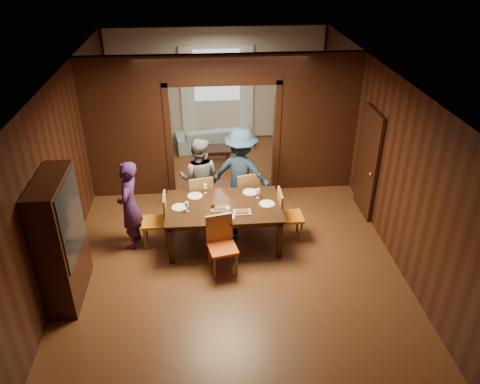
{
  "coord_description": "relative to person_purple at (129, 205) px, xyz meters",
  "views": [
    {
      "loc": [
        -0.41,
        -7.26,
        4.95
      ],
      "look_at": [
        0.17,
        -0.4,
        1.05
      ],
      "focal_mm": 35.0,
      "sensor_mm": 36.0,
      "label": 1
    }
  ],
  "objects": [
    {
      "name": "chair_right",
      "position": [
        2.8,
        -0.04,
        -0.32
      ],
      "size": [
        0.44,
        0.44,
        0.97
      ],
      "primitive_type": null,
      "rotation": [
        0.0,
        0.0,
        1.57
      ],
      "color": "orange",
      "rests_on": "floor"
    },
    {
      "name": "dining_table",
      "position": [
        1.61,
        -0.05,
        -0.43
      ],
      "size": [
        1.99,
        1.24,
        0.76
      ],
      "primitive_type": "cube",
      "color": "black",
      "rests_on": "floor"
    },
    {
      "name": "window_far",
      "position": [
        1.72,
        4.72,
        0.89
      ],
      "size": [
        1.2,
        0.03,
        1.3
      ],
      "primitive_type": "cube",
      "color": "silver",
      "rests_on": "back_wall"
    },
    {
      "name": "hutch",
      "position": [
        -0.81,
        -1.22,
        0.19
      ],
      "size": [
        0.4,
        1.2,
        2.0
      ],
      "primitive_type": "cube",
      "color": "black",
      "rests_on": "floor"
    },
    {
      "name": "chair_far_l",
      "position": [
        1.19,
        0.77,
        -0.32
      ],
      "size": [
        0.51,
        0.51,
        0.97
      ],
      "primitive_type": null,
      "rotation": [
        0.0,
        0.0,
        3.33
      ],
      "color": "#CF4313",
      "rests_on": "floor"
    },
    {
      "name": "curtain_right",
      "position": [
        2.47,
        4.68,
        0.44
      ],
      "size": [
        0.35,
        0.06,
        2.4
      ],
      "primitive_type": "cube",
      "color": "white",
      "rests_on": "back_wall"
    },
    {
      "name": "wineglass_far",
      "position": [
        1.31,
        0.41,
        0.04
      ],
      "size": [
        0.08,
        0.08,
        0.18
      ],
      "primitive_type": null,
      "color": "silver",
      "rests_on": "dining_table"
    },
    {
      "name": "chair_left",
      "position": [
        0.4,
        -0.0,
        -0.32
      ],
      "size": [
        0.45,
        0.45,
        0.97
      ],
      "primitive_type": null,
      "rotation": [
        0.0,
        0.0,
        -1.55
      ],
      "color": "orange",
      "rests_on": "floor"
    },
    {
      "name": "floor",
      "position": [
        1.72,
        0.28,
        -0.81
      ],
      "size": [
        9.0,
        9.0,
        0.0
      ],
      "primitive_type": "plane",
      "color": "#573318",
      "rests_on": "ground"
    },
    {
      "name": "chair_far_r",
      "position": [
        2.08,
        0.84,
        -0.32
      ],
      "size": [
        0.53,
        0.53,
        0.97
      ],
      "primitive_type": null,
      "rotation": [
        0.0,
        0.0,
        3.36
      ],
      "color": "orange",
      "rests_on": "floor"
    },
    {
      "name": "platter_a",
      "position": [
        1.54,
        -0.16,
        -0.03
      ],
      "size": [
        0.3,
        0.2,
        0.04
      ],
      "primitive_type": "cube",
      "color": "gray",
      "rests_on": "dining_table"
    },
    {
      "name": "chair_near",
      "position": [
        1.54,
        -0.88,
        -0.32
      ],
      "size": [
        0.52,
        0.52,
        0.97
      ],
      "primitive_type": null,
      "rotation": [
        0.0,
        0.0,
        0.2
      ],
      "color": "#DD4D14",
      "rests_on": "floor"
    },
    {
      "name": "plate_far_r",
      "position": [
        2.12,
        0.36,
        -0.04
      ],
      "size": [
        0.27,
        0.27,
        0.01
      ],
      "primitive_type": "cylinder",
      "color": "silver",
      "rests_on": "dining_table"
    },
    {
      "name": "wineglass_left",
      "position": [
        0.98,
        -0.19,
        0.04
      ],
      "size": [
        0.08,
        0.08,
        0.18
      ],
      "primitive_type": null,
      "color": "white",
      "rests_on": "dining_table"
    },
    {
      "name": "tumbler",
      "position": [
        1.67,
        -0.37,
        0.02
      ],
      "size": [
        0.07,
        0.07,
        0.14
      ],
      "primitive_type": "cylinder",
      "color": "white",
      "rests_on": "dining_table"
    },
    {
      "name": "sofa",
      "position": [
        1.58,
        4.13,
        -0.53
      ],
      "size": [
        2.02,
        1.04,
        0.56
      ],
      "primitive_type": "imported",
      "rotation": [
        0.0,
        0.0,
        3.3
      ],
      "color": "#94B9C2",
      "rests_on": "floor"
    },
    {
      "name": "coffee_table",
      "position": [
        1.56,
        3.18,
        -0.61
      ],
      "size": [
        0.8,
        0.5,
        0.4
      ],
      "primitive_type": "cube",
      "color": "black",
      "rests_on": "floor"
    },
    {
      "name": "plate_far_l",
      "position": [
        1.12,
        0.31,
        -0.04
      ],
      "size": [
        0.27,
        0.27,
        0.01
      ],
      "primitive_type": "cylinder",
      "color": "silver",
      "rests_on": "dining_table"
    },
    {
      "name": "serving_bowl",
      "position": [
        1.74,
        0.12,
        -0.01
      ],
      "size": [
        0.28,
        0.28,
        0.07
      ],
      "primitive_type": "imported",
      "color": "black",
      "rests_on": "dining_table"
    },
    {
      "name": "plate_left",
      "position": [
        0.85,
        -0.06,
        -0.04
      ],
      "size": [
        0.27,
        0.27,
        0.01
      ],
      "primitive_type": "cylinder",
      "color": "silver",
      "rests_on": "dining_table"
    },
    {
      "name": "ceiling",
      "position": [
        1.72,
        0.28,
        2.09
      ],
      "size": [
        5.5,
        9.0,
        0.02
      ],
      "primitive_type": "cube",
      "color": "silver",
      "rests_on": "room_walls"
    },
    {
      "name": "room_walls",
      "position": [
        1.72,
        2.17,
        0.7
      ],
      "size": [
        5.52,
        9.01,
        2.9
      ],
      "color": "black",
      "rests_on": "floor"
    },
    {
      "name": "plate_right",
      "position": [
        2.37,
        -0.07,
        -0.04
      ],
      "size": [
        0.27,
        0.27,
        0.01
      ],
      "primitive_type": "cylinder",
      "color": "silver",
      "rests_on": "dining_table"
    },
    {
      "name": "person_purple",
      "position": [
        0.0,
        0.0,
        0.0
      ],
      "size": [
        0.46,
        0.64,
        1.62
      ],
      "primitive_type": "imported",
      "rotation": [
        0.0,
        0.0,
        -1.7
      ],
      "color": "#3B1B4F",
      "rests_on": "floor"
    },
    {
      "name": "plate_near",
      "position": [
        1.64,
        -0.44,
        -0.04
      ],
      "size": [
        0.27,
        0.27,
        0.01
      ],
      "primitive_type": "cylinder",
      "color": "silver",
      "rests_on": "dining_table"
    },
    {
      "name": "door_right",
      "position": [
        4.42,
        0.78,
        0.24
      ],
      "size": [
        0.06,
        0.9,
        2.1
      ],
      "primitive_type": "cube",
      "color": "black",
      "rests_on": "floor"
    },
    {
      "name": "platter_b",
      "position": [
        1.91,
        -0.31,
        -0.03
      ],
      "size": [
        0.3,
        0.2,
        0.04
      ],
      "primitive_type": "cube",
      "color": "gray",
      "rests_on": "dining_table"
    },
    {
      "name": "curtain_left",
      "position": [
        0.97,
        4.68,
        0.44
      ],
      "size": [
        0.35,
        0.06,
        2.4
      ],
      "primitive_type": "cube",
      "color": "white",
      "rests_on": "back_wall"
    },
    {
      "name": "person_grey",
      "position": [
        1.2,
        0.88,
        0.0
      ],
      "size": [
        0.9,
        0.76,
        1.63
      ],
      "primitive_type": "imported",
      "rotation": [
        0.0,
        0.0,
        2.94
      ],
      "color": "slate",
      "rests_on": "floor"
    },
    {
      "name": "condiment_jar",
      "position": [
        1.43,
        -0.14,
        0.01
      ],
      "size": [
        0.08,
        0.08,
        0.11
      ],
      "primitive_type": null,
      "color": "#452410",
      "rests_on": "dining_table"
    },
    {
      "name": "wineglass_right",
      "position": [
        2.24,
        0.15,
        0.04
      ],
      "size": [
        0.08,
        0.08,
        0.18
      ],
      "primitive_type": null,
      "color": "silver",
      "rests_on": "dining_table"
    },
    {
      "name": "person_navy",
      "position": [
        2.0,
        0.91,
        0.08
      ],
      "size": [
        1.3,
        1.02,
        1.77
      ],
      "primitive_type": "imported",
      "rotation": [
        0.0,
        0.0,
        2.78
      ],
      "color": "#1C2D48",
      "rests_on": "floor"
    }
  ]
}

